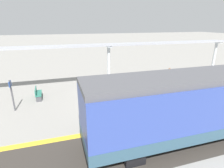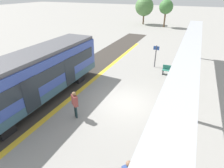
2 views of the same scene
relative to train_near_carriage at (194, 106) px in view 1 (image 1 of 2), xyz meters
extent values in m
plane|color=gray|center=(5.55, 2.01, -1.83)|extent=(176.00, 176.00, 0.00)
cube|color=gold|center=(1.79, 2.01, -1.82)|extent=(0.39, 31.00, 0.01)
cube|color=#38332D|center=(-0.01, 2.01, -1.82)|extent=(3.20, 43.00, 0.01)
cube|color=#32479A|center=(-0.01, 0.00, 0.11)|extent=(2.60, 11.14, 2.60)
cube|color=#2F4F62|center=(-0.01, 0.00, -0.91)|extent=(2.63, 11.16, 0.55)
cube|color=#515156|center=(-0.01, 0.00, 1.53)|extent=(2.39, 11.14, 0.24)
cube|color=#1E262D|center=(1.31, 0.00, 0.43)|extent=(0.03, 10.25, 0.84)
cube|color=#1E262D|center=(1.31, -1.86, -0.14)|extent=(0.04, 1.10, 2.00)
cube|color=#1E262D|center=(1.31, 1.86, -0.14)|extent=(0.04, 1.10, 2.00)
cube|color=black|center=(-0.01, 3.57, -1.51)|extent=(2.21, 0.90, 0.64)
cube|color=slate|center=(9.05, -10.30, -1.68)|extent=(0.44, 0.44, 0.30)
cylinder|color=silver|center=(9.05, -10.30, 0.16)|extent=(0.28, 0.28, 3.38)
cube|color=silver|center=(9.05, -10.30, 1.91)|extent=(1.10, 0.36, 0.12)
cube|color=slate|center=(9.05, 1.87, -1.68)|extent=(0.44, 0.44, 0.30)
cylinder|color=silver|center=(9.05, 1.87, 0.16)|extent=(0.28, 0.28, 3.38)
cube|color=silver|center=(9.05, 1.87, 1.91)|extent=(1.10, 0.36, 0.12)
cube|color=#A8AAB2|center=(9.05, 1.94, 2.05)|extent=(1.20, 25.28, 0.16)
cube|color=maroon|center=(7.85, -4.22, -1.39)|extent=(1.51, 0.46, 0.04)
cube|color=maroon|center=(7.85, -4.03, -1.17)|extent=(1.50, 0.08, 0.40)
cube|color=#4C4C51|center=(8.52, -4.21, -1.62)|extent=(0.11, 0.40, 0.42)
cube|color=#4C4C51|center=(7.18, -4.22, -1.62)|extent=(0.11, 0.40, 0.42)
cube|color=#2C7764|center=(7.77, 8.03, -1.39)|extent=(1.52, 0.51, 0.04)
cube|color=#2C7764|center=(7.76, 8.22, -1.17)|extent=(1.50, 0.13, 0.40)
cube|color=#4C4C51|center=(8.44, 8.06, -1.62)|extent=(0.12, 0.40, 0.42)
cube|color=#4C4C51|center=(7.10, 8.00, -1.62)|extent=(0.12, 0.40, 0.42)
cylinder|color=#4C4C51|center=(6.00, 9.46, -0.73)|extent=(0.10, 0.10, 2.20)
cube|color=#284C9E|center=(6.00, 9.46, 0.12)|extent=(0.56, 0.04, 0.36)
cylinder|color=#1A2C2F|center=(3.34, -0.68, -1.39)|extent=(0.11, 0.11, 0.88)
cylinder|color=#1A2C2F|center=(3.49, -0.79, -1.39)|extent=(0.11, 0.11, 0.88)
cube|color=brown|center=(3.41, -0.74, -0.62)|extent=(0.55, 0.48, 0.66)
sphere|color=olive|center=(3.41, -0.74, -0.17)|extent=(0.24, 0.24, 0.24)
cylinder|color=black|center=(7.92, -3.82, -1.42)|extent=(0.10, 0.10, 0.80)
cylinder|color=black|center=(7.81, -3.95, -1.42)|extent=(0.10, 0.10, 0.80)
cube|color=#31498B|center=(7.87, -3.88, -0.72)|extent=(0.46, 0.49, 0.60)
sphere|color=#875F44|center=(7.87, -3.88, -0.31)|extent=(0.22, 0.22, 0.22)
camera|label=1|loc=(-6.54, 6.27, 3.92)|focal=28.71mm
camera|label=2|loc=(9.17, -8.29, 5.21)|focal=29.74mm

